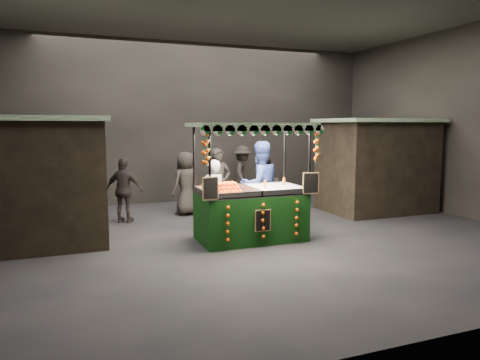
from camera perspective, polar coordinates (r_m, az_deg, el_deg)
name	(u,v)px	position (r m, az deg, el deg)	size (l,w,h in m)	color
ground	(252,237)	(9.65, 1.59, -7.38)	(12.00, 12.00, 0.00)	black
market_hall	(253,79)	(9.39, 1.67, 13.02)	(12.10, 10.10, 5.05)	black
neighbour_stall_left	(31,181)	(9.73, -25.59, -0.12)	(3.00, 2.20, 2.60)	black
neighbour_stall_right	(376,165)	(12.94, 17.27, 1.90)	(3.00, 2.20, 2.60)	black
juice_stall	(252,204)	(9.20, 1.54, -3.20)	(2.55, 1.50, 2.47)	black
vendor_grey	(213,196)	(10.02, -3.54, -2.05)	(0.66, 0.50, 1.64)	gray
vendor_blue	(260,185)	(10.28, 2.60, -0.65)	(1.08, 0.89, 2.05)	navy
shopper_0	(219,184)	(11.36, -2.77, -0.48)	(0.72, 0.52, 1.83)	#2A2422
shopper_1	(267,182)	(12.85, 3.48, -0.25)	(0.94, 0.90, 1.54)	#2E2625
shopper_2	(124,190)	(11.27, -14.83, -1.28)	(1.03, 0.82, 1.63)	black
shopper_3	(243,174)	(13.97, 0.34, 0.85)	(1.05, 1.31, 1.78)	black
shopper_4	(186,183)	(11.92, -7.05, -0.44)	(1.00, 0.89, 1.72)	black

